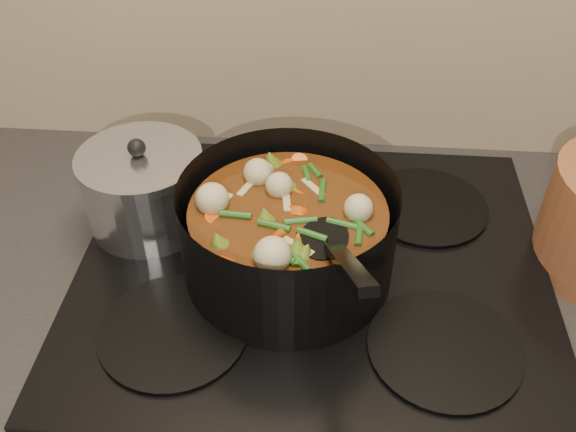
{
  "coord_description": "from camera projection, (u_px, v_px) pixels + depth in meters",
  "views": [
    {
      "loc": [
        0.02,
        1.32,
        1.53
      ],
      "look_at": [
        -0.03,
        1.92,
        1.02
      ],
      "focal_mm": 40.0,
      "sensor_mm": 36.0,
      "label": 1
    }
  ],
  "objects": [
    {
      "name": "stovetop",
      "position": [
        313.0,
        268.0,
        0.86
      ],
      "size": [
        0.62,
        0.54,
        0.03
      ],
      "color": "black",
      "rests_on": "counter"
    },
    {
      "name": "stockpot",
      "position": [
        288.0,
        235.0,
        0.81
      ],
      "size": [
        0.27,
        0.36,
        0.2
      ],
      "rotation": [
        0.0,
        0.0,
        0.01
      ],
      "color": "black",
      "rests_on": "stovetop"
    },
    {
      "name": "saucepan",
      "position": [
        144.0,
        189.0,
        0.88
      ],
      "size": [
        0.17,
        0.17,
        0.14
      ],
      "rotation": [
        0.0,
        0.0,
        0.1
      ],
      "color": "silver",
      "rests_on": "stovetop"
    }
  ]
}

